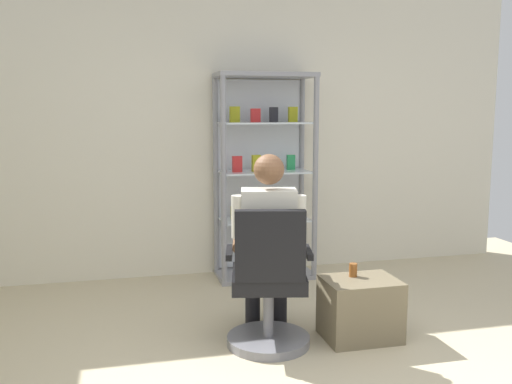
{
  "coord_description": "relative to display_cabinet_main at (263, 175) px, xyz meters",
  "views": [
    {
      "loc": [
        -0.93,
        -2.34,
        1.58
      ],
      "look_at": [
        0.01,
        1.47,
        1.0
      ],
      "focal_mm": 39.69,
      "sensor_mm": 36.0,
      "label": 1
    }
  ],
  "objects": [
    {
      "name": "back_wall",
      "position": [
        -0.4,
        0.24,
        0.39
      ],
      "size": [
        6.0,
        0.1,
        2.7
      ],
      "primitive_type": "cube",
      "color": "silver",
      "rests_on": "ground"
    },
    {
      "name": "display_cabinet_main",
      "position": [
        0.0,
        0.0,
        0.0
      ],
      "size": [
        0.9,
        0.45,
        1.9
      ],
      "color": "gray",
      "rests_on": "ground"
    },
    {
      "name": "office_chair",
      "position": [
        -0.39,
        -1.65,
        -0.57
      ],
      "size": [
        0.61,
        0.58,
        0.96
      ],
      "color": "slate",
      "rests_on": "ground"
    },
    {
      "name": "seated_shopkeeper",
      "position": [
        -0.35,
        -1.49,
        -0.25
      ],
      "size": [
        0.55,
        0.61,
        1.29
      ],
      "color": "black",
      "rests_on": "ground"
    },
    {
      "name": "storage_crate",
      "position": [
        0.27,
        -1.64,
        -0.75
      ],
      "size": [
        0.51,
        0.39,
        0.42
      ],
      "primitive_type": "cube",
      "color": "#72664C",
      "rests_on": "ground"
    },
    {
      "name": "tea_glass",
      "position": [
        0.24,
        -1.57,
        -0.5
      ],
      "size": [
        0.06,
        0.06,
        0.09
      ],
      "primitive_type": "cylinder",
      "color": "brown",
      "rests_on": "storage_crate"
    }
  ]
}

